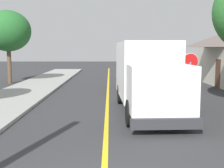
{
  "coord_description": "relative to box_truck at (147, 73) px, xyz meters",
  "views": [
    {
      "loc": [
        0.13,
        -4.78,
        2.89
      ],
      "look_at": [
        0.22,
        7.32,
        1.4
      ],
      "focal_mm": 46.52,
      "sensor_mm": 36.0,
      "label": 1
    }
  ],
  "objects": [
    {
      "name": "street_tree_down_block",
      "position": [
        -9.99,
        10.84,
        2.52
      ],
      "size": [
        3.69,
        3.69,
        5.97
      ],
      "color": "brown",
      "rests_on": "ground"
    },
    {
      "name": "centre_line_yellow",
      "position": [
        -1.83,
        1.63,
        -1.76
      ],
      "size": [
        0.16,
        56.0,
        0.01
      ],
      "primitive_type": "cube",
      "color": "gold",
      "rests_on": "ground"
    },
    {
      "name": "parked_car_near",
      "position": [
        0.35,
        7.47,
        -0.97
      ],
      "size": [
        1.86,
        4.43,
        1.67
      ],
      "color": "maroon",
      "rests_on": "ground"
    },
    {
      "name": "box_truck",
      "position": [
        0.0,
        0.0,
        0.0
      ],
      "size": [
        2.7,
        7.27,
        3.2
      ],
      "color": "white",
      "rests_on": "ground"
    },
    {
      "name": "stop_sign",
      "position": [
        2.39,
        1.56,
        0.09
      ],
      "size": [
        0.8,
        0.1,
        2.65
      ],
      "color": "gray",
      "rests_on": "ground"
    },
    {
      "name": "parked_car_mid",
      "position": [
        0.18,
        14.93,
        -0.97
      ],
      "size": [
        1.93,
        4.45,
        1.67
      ],
      "color": "silver",
      "rests_on": "ground"
    }
  ]
}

